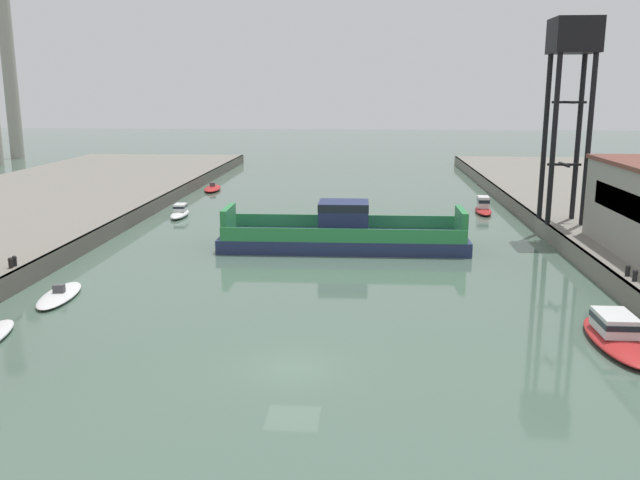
# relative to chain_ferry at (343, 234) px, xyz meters

# --- Properties ---
(ground_plane) EXTENTS (400.00, 400.00, 0.00)m
(ground_plane) POSITION_rel_chain_ferry_xyz_m (-1.50, -24.66, -1.15)
(ground_plane) COLOR #4C6656
(chain_ferry) EXTENTS (20.06, 6.22, 3.85)m
(chain_ferry) POSITION_rel_chain_ferry_xyz_m (0.00, 0.00, 0.00)
(chain_ferry) COLOR navy
(chain_ferry) RESTS_ON ground
(moored_boat_near_left) EXTENTS (2.48, 7.35, 1.51)m
(moored_boat_near_left) POSITION_rel_chain_ferry_xyz_m (14.58, -20.47, -0.59)
(moored_boat_near_left) COLOR red
(moored_boat_near_left) RESTS_ON ground
(moored_boat_mid_left) EXTENTS (2.51, 6.10, 1.05)m
(moored_boat_mid_left) POSITION_rel_chain_ferry_xyz_m (-18.08, 31.24, -0.87)
(moored_boat_mid_left) COLOR red
(moored_boat_mid_left) RESTS_ON ground
(moored_boat_mid_right) EXTENTS (1.82, 5.14, 1.27)m
(moored_boat_mid_right) POSITION_rel_chain_ferry_xyz_m (-17.24, 12.78, -0.68)
(moored_boat_mid_right) COLOR white
(moored_boat_mid_right) RESTS_ON ground
(moored_boat_far_left) EXTENTS (2.51, 5.98, 0.87)m
(moored_boat_far_left) POSITION_rel_chain_ferry_xyz_m (-17.14, -14.91, -0.95)
(moored_boat_far_left) COLOR white
(moored_boat_far_left) RESTS_ON ground
(moored_boat_far_right) EXTENTS (1.86, 5.32, 1.72)m
(moored_boat_far_right) POSITION_rel_chain_ferry_xyz_m (14.19, 17.18, -0.51)
(moored_boat_far_right) COLOR red
(moored_boat_far_right) RESTS_ON ground
(crane_tower) EXTENTS (3.71, 3.71, 17.04)m
(crane_tower) POSITION_rel_chain_ferry_xyz_m (18.78, 5.28, 13.99)
(crane_tower) COLOR black
(crane_tower) RESTS_ON quay_right
(bollard_left_aft) EXTENTS (0.32, 0.32, 0.71)m
(bollard_left_aft) POSITION_rel_chain_ferry_xyz_m (-20.96, -12.89, 0.70)
(bollard_left_aft) COLOR black
(bollard_left_aft) RESTS_ON quay_left
(bollard_right_aft) EXTENTS (0.32, 0.32, 0.71)m
(bollard_right_aft) POSITION_rel_chain_ferry_xyz_m (17.96, -12.52, 0.70)
(bollard_right_aft) COLOR black
(bollard_right_aft) RESTS_ON quay_right
(bollard_left_far) EXTENTS (0.32, 0.32, 0.71)m
(bollard_left_far) POSITION_rel_chain_ferry_xyz_m (-20.96, -13.37, 0.70)
(bollard_left_far) COLOR black
(bollard_left_far) RESTS_ON quay_left
(bollard_right_far) EXTENTS (0.32, 0.32, 0.71)m
(bollard_right_far) POSITION_rel_chain_ferry_xyz_m (17.96, -13.66, 0.70)
(bollard_right_far) COLOR black
(bollard_right_far) RESTS_ON quay_right
(smokestack_distant_b) EXTENTS (2.70, 2.70, 32.84)m
(smokestack_distant_b) POSITION_rel_chain_ferry_xyz_m (-65.24, 70.96, 16.29)
(smokestack_distant_b) COLOR #9E998E
(smokestack_distant_b) RESTS_ON ground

